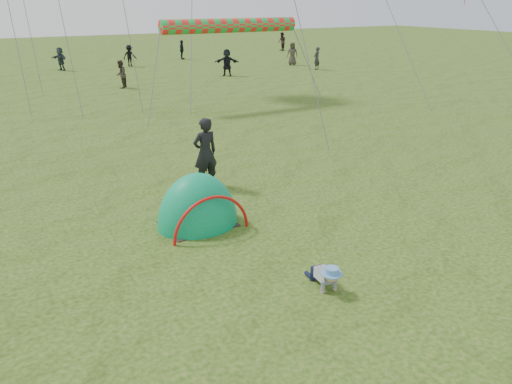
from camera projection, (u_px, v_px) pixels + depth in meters
ground at (361, 263)px, 9.75m from camera, size 140.00×140.00×0.00m
crawling_toddler at (326, 275)px, 8.84m from camera, size 0.54×0.72×0.52m
popup_tent at (198, 224)px, 11.45m from camera, size 1.96×1.65×2.45m
standing_adult at (205, 153)px, 13.43m from camera, size 0.74×0.52×1.93m
crowd_person_1 at (282, 42)px, 49.62m from camera, size 0.81×0.97×1.79m
crowd_person_3 at (130, 56)px, 38.02m from camera, size 1.09×0.70×1.60m
crowd_person_4 at (292, 54)px, 38.89m from camera, size 0.99×0.98×1.73m
crowd_person_5 at (227, 63)px, 33.35m from camera, size 1.63×1.33×1.75m
crowd_person_7 at (121, 74)px, 28.71m from camera, size 0.93×0.97×1.58m
crowd_person_8 at (182, 50)px, 42.61m from camera, size 0.85×0.99×1.60m
crowd_person_11 at (60, 59)px, 35.88m from camera, size 1.10×1.58×1.64m
crowd_person_12 at (317, 58)px, 36.32m from camera, size 0.69×0.58×1.61m
rainbow_tube_kite at (230, 26)px, 22.84m from camera, size 6.71×0.64×0.64m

